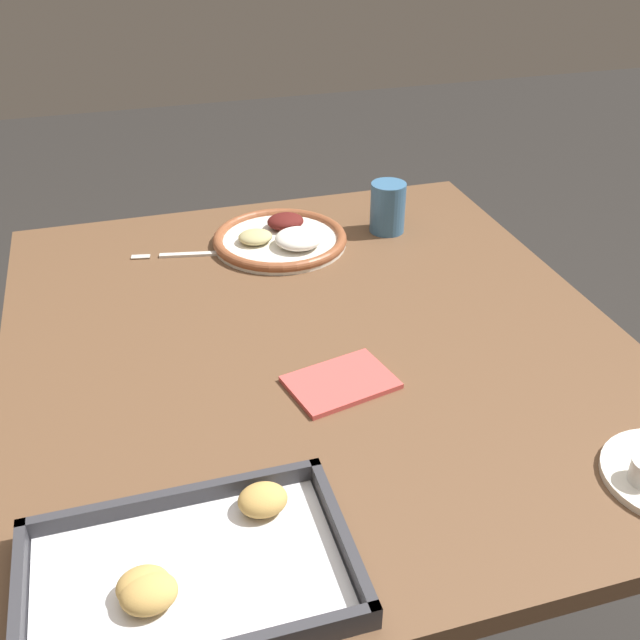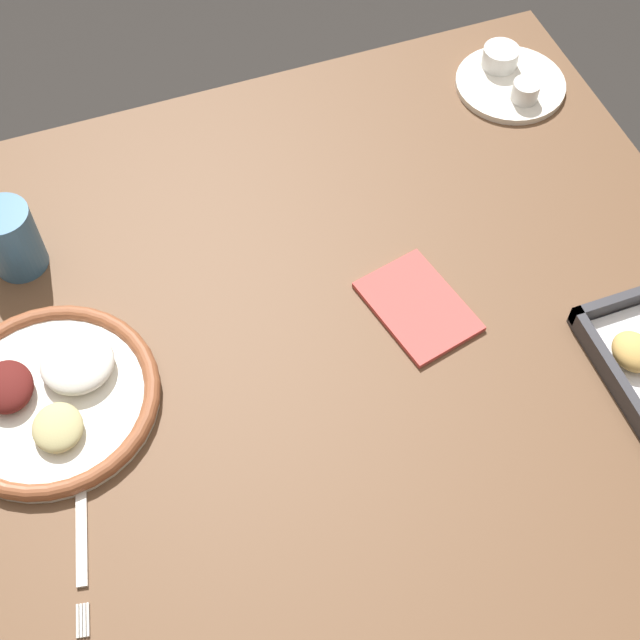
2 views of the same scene
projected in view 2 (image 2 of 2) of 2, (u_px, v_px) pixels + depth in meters
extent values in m
plane|color=#282623|center=(321.00, 543.00, 1.76)|extent=(8.00, 8.00, 0.00)
cube|color=brown|center=(322.00, 344.00, 1.13)|extent=(0.96, 1.09, 0.03)
cylinder|color=brown|center=(480.00, 199.00, 1.76)|extent=(0.06, 0.06, 0.74)
cylinder|color=white|center=(52.00, 400.00, 1.06)|extent=(0.26, 0.26, 0.01)
torus|color=brown|center=(50.00, 397.00, 1.06)|extent=(0.26, 0.26, 0.02)
ellipsoid|color=silver|center=(77.00, 363.00, 1.07)|extent=(0.09, 0.09, 0.03)
ellipsoid|color=#511614|center=(7.00, 387.00, 1.05)|extent=(0.07, 0.06, 0.03)
ellipsoid|color=tan|center=(58.00, 427.00, 1.02)|extent=(0.07, 0.06, 0.02)
cube|color=silver|center=(82.00, 514.00, 0.99)|extent=(0.16, 0.04, 0.00)
cylinder|color=silver|center=(77.00, 621.00, 0.92)|extent=(0.03, 0.01, 0.00)
cylinder|color=silver|center=(81.00, 621.00, 0.92)|extent=(0.03, 0.01, 0.00)
cylinder|color=silver|center=(84.00, 620.00, 0.92)|extent=(0.03, 0.01, 0.00)
cylinder|color=silver|center=(88.00, 620.00, 0.93)|extent=(0.03, 0.01, 0.00)
cylinder|color=white|center=(510.00, 84.00, 1.36)|extent=(0.17, 0.17, 0.01)
cylinder|color=silver|center=(525.00, 91.00, 1.33)|extent=(0.04, 0.04, 0.03)
cylinder|color=#593319|center=(527.00, 85.00, 1.32)|extent=(0.03, 0.03, 0.01)
cylinder|color=silver|center=(500.00, 57.00, 1.37)|extent=(0.05, 0.05, 0.03)
cylinder|color=#C67F23|center=(502.00, 50.00, 1.36)|extent=(0.05, 0.05, 0.01)
ellipsoid|color=tan|center=(633.00, 352.00, 1.08)|extent=(0.06, 0.05, 0.03)
cylinder|color=#38668E|center=(12.00, 239.00, 1.14)|extent=(0.07, 0.07, 0.10)
cube|color=#CC4C47|center=(417.00, 305.00, 1.14)|extent=(0.17, 0.13, 0.01)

